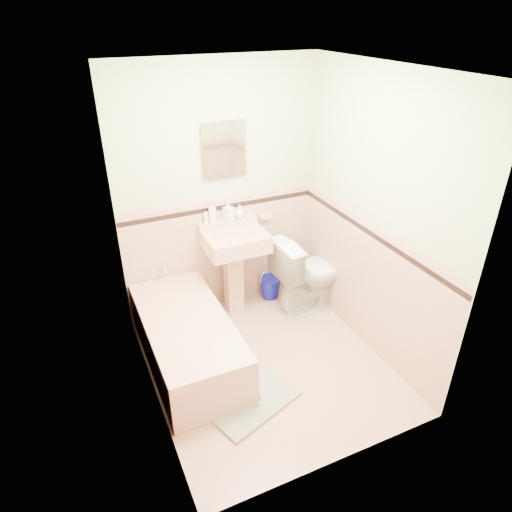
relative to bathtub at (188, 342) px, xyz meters
name	(u,v)px	position (x,y,z in m)	size (l,w,h in m)	color
floor	(267,364)	(0.63, -0.33, -0.23)	(2.20, 2.20, 0.00)	#D8A58E
ceiling	(272,68)	(0.63, -0.33, 2.27)	(2.20, 2.20, 0.00)	white
wall_back	(220,195)	(0.63, 0.77, 1.02)	(2.50, 2.50, 0.00)	#F5ECC7
wall_front	(352,321)	(0.63, -1.43, 1.02)	(2.50, 2.50, 0.00)	#F5ECC7
wall_left	(140,269)	(-0.37, -0.33, 1.02)	(2.50, 2.50, 0.00)	#F5ECC7
wall_right	(375,220)	(1.63, -0.33, 1.02)	(2.50, 2.50, 0.00)	#F5ECC7
wainscot_back	(223,254)	(0.63, 0.76, 0.38)	(2.00, 2.00, 0.00)	#DBAA93
wainscot_front	(341,400)	(0.63, -1.42, 0.38)	(2.00, 2.00, 0.00)	#DBAA93
wainscot_left	(152,342)	(-0.36, -0.33, 0.38)	(2.20, 2.20, 0.00)	#DBAA93
wainscot_right	(365,284)	(1.62, -0.33, 0.38)	(2.20, 2.20, 0.00)	#DBAA93
accent_back	(221,208)	(0.63, 0.75, 0.90)	(2.00, 2.00, 0.00)	black
accent_front	(348,337)	(0.63, -1.41, 0.90)	(2.00, 2.00, 0.00)	black
accent_left	(145,285)	(-0.35, -0.33, 0.89)	(2.20, 2.20, 0.00)	black
accent_right	(371,234)	(1.61, -0.33, 0.89)	(2.20, 2.20, 0.00)	black
cap_back	(220,198)	(0.63, 0.75, 0.99)	(2.00, 2.00, 0.00)	#D89E8A
cap_front	(350,324)	(0.63, -1.41, 0.99)	(2.00, 2.00, 0.00)	#D89E8A
cap_left	(143,273)	(-0.35, -0.33, 1.00)	(2.20, 2.20, 0.00)	#D89E8A
cap_right	(372,223)	(1.61, -0.33, 1.00)	(2.20, 2.20, 0.00)	#D89E8A
bathtub	(188,342)	(0.00, 0.00, 0.00)	(0.70, 1.50, 0.45)	tan
tub_faucet	(163,266)	(0.00, 0.72, 0.41)	(0.04, 0.04, 0.12)	silver
sink	(236,274)	(0.68, 0.53, 0.24)	(0.60, 0.49, 0.94)	tan
sink_faucet	(229,226)	(0.68, 0.67, 0.72)	(0.02, 0.02, 0.10)	silver
medicine_cabinet	(224,149)	(0.68, 0.74, 1.47)	(0.40, 0.04, 0.50)	white
soap_dish	(265,216)	(1.10, 0.73, 0.72)	(0.12, 0.07, 0.04)	tan
soap_bottle_left	(212,212)	(0.52, 0.71, 0.88)	(0.08, 0.08, 0.22)	#B2B2B2
soap_bottle_mid	(228,210)	(0.69, 0.71, 0.87)	(0.09, 0.09, 0.19)	#B2B2B2
soap_bottle_right	(240,211)	(0.81, 0.71, 0.84)	(0.11, 0.11, 0.14)	#B2B2B2
tube	(206,218)	(0.46, 0.71, 0.83)	(0.04, 0.04, 0.12)	white
toilet	(311,272)	(1.44, 0.31, 0.20)	(0.47, 0.83, 0.84)	white
bucket	(270,287)	(1.13, 0.65, -0.11)	(0.24, 0.24, 0.24)	#0E12A5
bath_mat	(250,400)	(0.31, -0.66, -0.21)	(0.74, 0.49, 0.03)	gray
shoe	(250,396)	(0.31, -0.67, -0.16)	(0.16, 0.07, 0.06)	#BF1E59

